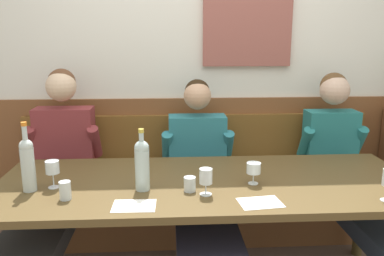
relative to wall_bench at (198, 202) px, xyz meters
The scene contains 16 objects.
room_wall_back 1.15m from the wall_bench, 89.06° to the left, with size 6.80×0.12×2.80m.
wood_wainscot_panel 0.33m from the wall_bench, 90.00° to the left, with size 6.80×0.03×1.07m, color brown.
wall_bench is the anchor object (origin of this frame).
dining_table 0.84m from the wall_bench, 90.00° to the right, with size 2.41×0.92×0.74m.
person_center_left_seat 1.12m from the wall_bench, 157.39° to the right, with size 0.52×1.37×1.32m.
person_right_seat 0.53m from the wall_bench, 91.08° to the right, with size 0.53×1.36×1.24m.
person_center_right_seat 1.14m from the wall_bench, 22.00° to the right, with size 0.49×1.37×1.28m.
wine_bottle_amber_mid 1.11m from the wall_bench, 113.01° to the right, with size 0.08×0.08×0.34m.
wine_bottle_clear_water 1.42m from the wall_bench, 139.24° to the right, with size 0.07×0.07×0.38m.
wine_glass_center_rear 1.30m from the wall_bench, 136.87° to the right, with size 0.07×0.07×0.15m.
wine_glass_mid_right 1.00m from the wall_bench, 72.72° to the right, with size 0.08×0.08×0.12m.
wine_glass_mid_left 1.10m from the wall_bench, 91.83° to the right, with size 0.07×0.07×0.14m.
water_tumbler_right 1.32m from the wall_bench, 127.79° to the right, with size 0.06×0.06×0.10m, color silver.
water_tumbler_center 1.03m from the wall_bench, 97.10° to the right, with size 0.06×0.06×0.08m, color silver.
tasting_sheet_left_guest 1.18m from the wall_bench, 77.76° to the right, with size 0.21×0.15×0.00m, color white.
tasting_sheet_right_guest 1.22m from the wall_bench, 110.25° to the right, with size 0.21×0.15×0.00m, color white.
Camera 1 is at (-0.22, -2.05, 1.55)m, focal length 37.04 mm.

